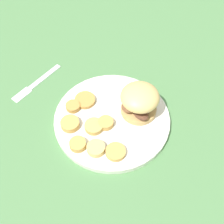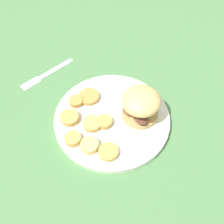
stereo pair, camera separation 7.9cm
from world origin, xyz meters
TOP-DOWN VIEW (x-y plane):
  - ground_plane at (0.00, 0.00)m, footprint 4.00×4.00m
  - dinner_plate at (0.00, 0.00)m, footprint 0.30×0.30m
  - sandwich at (0.06, -0.04)m, footprint 0.10×0.10m
  - potato_round_0 at (0.00, 0.09)m, footprint 0.06×0.06m
  - potato_round_1 at (-0.08, -0.07)m, footprint 0.05×0.05m
  - potato_round_2 at (-0.03, -0.00)m, footprint 0.04×0.04m
  - potato_round_3 at (-0.10, -0.03)m, footprint 0.04×0.04m
  - potato_round_4 at (-0.05, 0.02)m, footprint 0.05×0.05m
  - potato_round_5 at (-0.12, 0.02)m, footprint 0.04×0.04m
  - potato_round_6 at (-0.04, 0.10)m, footprint 0.04×0.04m
  - potato_round_7 at (-0.08, 0.07)m, footprint 0.05×0.05m
  - fork at (-0.02, 0.25)m, footprint 0.18×0.03m

SIDE VIEW (x-z plane):
  - ground_plane at x=0.00m, z-range 0.00..0.00m
  - fork at x=-0.02m, z-range 0.00..0.00m
  - dinner_plate at x=0.00m, z-range 0.00..0.02m
  - potato_round_0 at x=0.00m, z-range 0.02..0.03m
  - potato_round_1 at x=-0.08m, z-range 0.02..0.03m
  - potato_round_6 at x=-0.04m, z-range 0.02..0.03m
  - potato_round_4 at x=-0.05m, z-range 0.02..0.03m
  - potato_round_2 at x=-0.03m, z-range 0.02..0.03m
  - potato_round_5 at x=-0.12m, z-range 0.02..0.03m
  - potato_round_7 at x=-0.08m, z-range 0.02..0.03m
  - potato_round_3 at x=-0.10m, z-range 0.02..0.03m
  - sandwich at x=0.06m, z-range 0.02..0.10m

